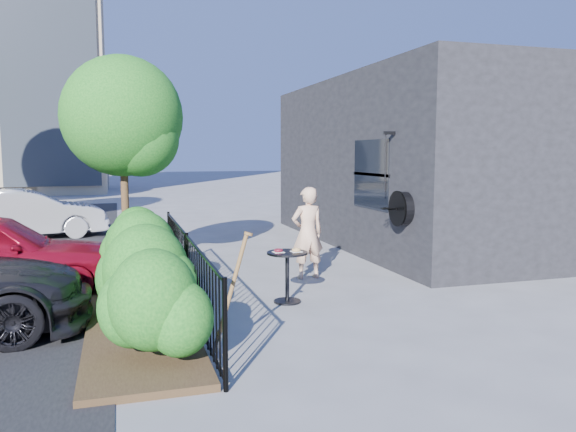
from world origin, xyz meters
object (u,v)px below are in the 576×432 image
object	(u,v)px
patio_tree	(126,124)
shovel	(229,298)
cafe_table	(287,268)
car_silver	(28,214)
woman	(307,233)

from	to	relation	value
patio_tree	shovel	xyz separation A→B (m)	(0.98, -4.69, -2.15)
cafe_table	shovel	size ratio (longest dim) A/B	0.59
patio_tree	cafe_table	bearing A→B (deg)	-52.67
shovel	cafe_table	bearing A→B (deg)	55.83
car_silver	cafe_table	bearing A→B (deg)	-159.10
woman	shovel	distance (m)	3.86
patio_tree	woman	distance (m)	3.86
woman	car_silver	bearing A→B (deg)	-54.06
woman	shovel	size ratio (longest dim) A/B	1.18
cafe_table	car_silver	bearing A→B (deg)	120.25
shovel	car_silver	world-z (taller)	shovel
woman	shovel	bearing A→B (deg)	53.99
cafe_table	shovel	xyz separation A→B (m)	(-1.22, -1.80, 0.08)
cafe_table	shovel	distance (m)	2.18
woman	shovel	xyz separation A→B (m)	(-2.04, -3.27, -0.21)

